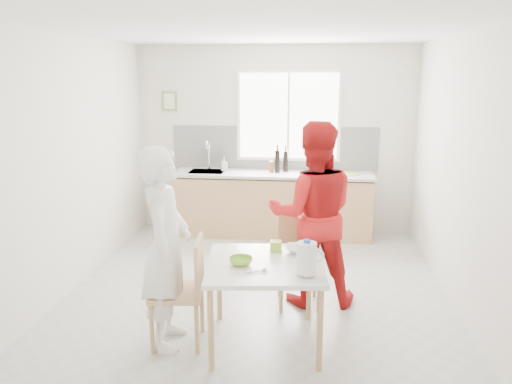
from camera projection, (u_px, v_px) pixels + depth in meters
ground at (258, 290)px, 5.41m from camera, size 4.50×4.50×0.00m
room_shell at (258, 139)px, 5.03m from camera, size 4.50×4.50×4.50m
window at (289, 116)px, 7.16m from camera, size 1.50×0.06×1.30m
backsplash at (274, 148)px, 7.30m from camera, size 3.00×0.02×0.65m
picture_frame at (169, 101)px, 7.30m from camera, size 0.22×0.03×0.28m
kitchen_counter at (272, 207)px, 7.20m from camera, size 2.84×0.64×1.37m
dining_table at (265, 271)px, 4.20m from camera, size 1.06×1.06×0.74m
chair_left at (185, 287)px, 4.23m from camera, size 0.48×0.48×0.94m
chair_far at (299, 254)px, 5.03m from camera, size 0.47×0.47×0.93m
person_white at (166, 248)px, 4.16m from camera, size 0.48×0.67×1.73m
person_red at (313, 214)px, 4.94m from camera, size 0.97×0.79×1.85m
bowl_green at (241, 261)px, 4.13m from camera, size 0.21×0.21×0.06m
bowl_white at (298, 249)px, 4.42m from camera, size 0.25×0.25×0.06m
milk_jug at (307, 258)px, 3.87m from camera, size 0.22×0.16×0.28m
green_box at (276, 246)px, 4.44m from camera, size 0.11×0.11×0.09m
spoon at (255, 271)px, 3.96m from camera, size 0.15×0.08×0.01m
cutting_board at (344, 174)px, 6.93m from camera, size 0.40×0.34×0.01m
wine_bottle_a at (277, 161)px, 7.06m from camera, size 0.07×0.07×0.32m
wine_bottle_b at (286, 161)px, 7.13m from camera, size 0.07×0.07×0.30m
jar_amber at (271, 167)px, 7.09m from camera, size 0.06×0.06×0.16m
soap_bottle at (224, 164)px, 7.23m from camera, size 0.12×0.12×0.20m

